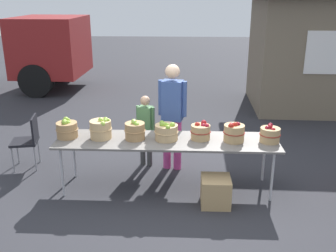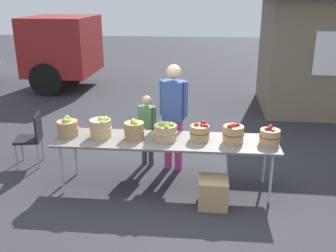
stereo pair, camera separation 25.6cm
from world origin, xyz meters
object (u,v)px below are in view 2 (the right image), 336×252
Objects in this scene: apple_basket_green_1 at (101,128)px; apple_basket_red_2 at (270,136)px; apple_basket_red_0 at (200,132)px; apple_basket_red_1 at (233,134)px; apple_basket_green_0 at (68,127)px; vendor_adult at (174,109)px; folding_chair at (32,135)px; market_table at (166,142)px; child_customer at (147,125)px; apple_basket_green_3 at (165,131)px; produce_crate at (213,192)px; apple_basket_green_2 at (134,130)px.

apple_basket_red_2 is at bearing -0.90° from apple_basket_green_1.
apple_basket_red_1 is at bearing -8.05° from apple_basket_red_0.
vendor_adult reaches higher than apple_basket_green_0.
apple_basket_red_1 is (1.85, -0.03, -0.01)m from apple_basket_green_1.
folding_chair is at bearing 155.77° from apple_basket_green_1.
child_customer is (-0.38, 0.77, -0.02)m from market_table.
apple_basket_green_3 is (-0.01, 0.01, 0.15)m from market_table.
market_table is 9.85× the size of apple_basket_green_0.
apple_basket_green_1 is 1.80m from produce_crate.
market_table is 9.72× the size of apple_basket_green_1.
produce_crate is at bearing -120.96° from apple_basket_red_1.
folding_chair reaches higher than market_table.
apple_basket_red_0 is (0.92, 0.04, -0.01)m from apple_basket_green_2.
apple_basket_green_1 is 0.48m from apple_basket_green_2.
apple_basket_red_2 is 1.97m from child_customer.
vendor_adult is 0.54m from child_customer.
apple_basket_green_0 is 0.27× the size of child_customer.
produce_crate is at bearing 147.32° from child_customer.
apple_basket_red_0 reaches higher than folding_chair.
apple_basket_red_2 is at bearing 172.61° from child_customer.
apple_basket_red_1 reaches higher than produce_crate.
apple_basket_green_2 is at bearing 158.38° from produce_crate.
apple_basket_green_1 is at bearing -1.80° from apple_basket_green_0.
apple_basket_red_2 is (0.94, -0.07, -0.01)m from apple_basket_red_0.
apple_basket_red_0 is at bearing 6.43° from market_table.
apple_basket_green_1 is 0.27× the size of child_customer.
folding_chair is (-2.23, 0.60, -0.36)m from apple_basket_green_3.
apple_basket_green_0 is at bearing 178.31° from apple_basket_green_2.
child_customer reaches higher than apple_basket_green_0.
apple_basket_green_0 is 0.97m from apple_basket_green_2.
apple_basket_green_2 is at bearing 179.92° from apple_basket_green_3.
produce_crate is (1.12, -0.44, -0.68)m from apple_basket_green_2.
child_customer is (-1.80, 0.79, -0.17)m from apple_basket_red_2.
produce_crate is (0.67, -0.43, -0.52)m from market_table.
apple_basket_green_3 is (0.44, -0.00, -0.01)m from apple_basket_green_2.
apple_basket_green_2 is at bearing 178.69° from market_table.
vendor_adult reaches higher than apple_basket_green_1.
produce_crate is at bearing -67.81° from apple_basket_red_0.
apple_basket_green_3 is 0.87m from child_customer.
apple_basket_green_3 reaches higher than apple_basket_red_2.
apple_basket_red_0 is (0.47, 0.05, 0.15)m from market_table.
apple_basket_red_0 is 1.13m from child_customer.
apple_basket_red_0 reaches higher than produce_crate.
apple_basket_green_1 is at bearing 70.02° from child_customer.
apple_basket_green_2 is 1.38m from produce_crate.
child_customer is at bearing 115.88° from apple_basket_green_3.
apple_basket_red_1 is 0.84m from produce_crate.
apple_basket_green_1 is at bearing 54.96° from folding_chair.
apple_basket_green_0 reaches higher than apple_basket_green_3.
apple_basket_green_3 is at bearing 146.92° from produce_crate.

